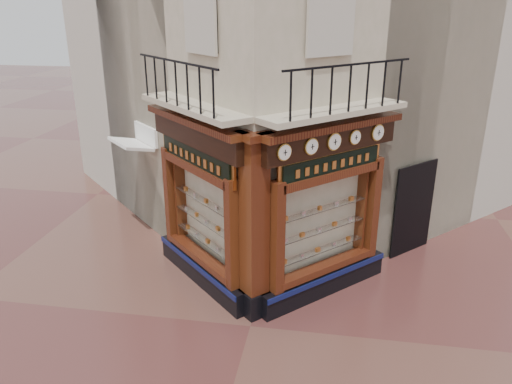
% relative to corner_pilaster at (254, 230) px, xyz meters
% --- Properties ---
extents(ground, '(80.00, 80.00, 0.00)m').
position_rel_corner_pilaster_xyz_m(ground, '(0.00, -0.50, -1.95)').
color(ground, '#532A26').
rests_on(ground, ground).
extents(main_building, '(11.31, 11.31, 12.00)m').
position_rel_corner_pilaster_xyz_m(main_building, '(0.00, 5.66, 4.05)').
color(main_building, beige).
rests_on(main_building, ground).
extents(neighbour_left, '(11.31, 11.31, 11.00)m').
position_rel_corner_pilaster_xyz_m(neighbour_left, '(-2.47, 8.13, 3.55)').
color(neighbour_left, beige).
rests_on(neighbour_left, ground).
extents(neighbour_right, '(11.31, 11.31, 11.00)m').
position_rel_corner_pilaster_xyz_m(neighbour_right, '(2.47, 8.13, 3.55)').
color(neighbour_right, beige).
rests_on(neighbour_right, ground).
extents(shopfront_left, '(2.86, 2.86, 3.98)m').
position_rel_corner_pilaster_xyz_m(shopfront_left, '(-1.41, 1.07, 0.03)').
color(shopfront_left, black).
rests_on(shopfront_left, ground).
extents(shopfront_right, '(2.86, 2.86, 3.98)m').
position_rel_corner_pilaster_xyz_m(shopfront_right, '(1.41, 1.07, 0.03)').
color(shopfront_right, black).
rests_on(shopfront_right, ground).
extents(corner_pilaster, '(0.85, 0.85, 3.98)m').
position_rel_corner_pilaster_xyz_m(corner_pilaster, '(0.00, 0.00, 0.00)').
color(corner_pilaster, black).
rests_on(corner_pilaster, ground).
extents(balcony, '(5.94, 2.97, 1.03)m').
position_rel_corner_pilaster_xyz_m(balcony, '(0.00, 0.99, 2.27)').
color(balcony, beige).
rests_on(balcony, ground).
extents(clock_a, '(0.27, 0.27, 0.33)m').
position_rel_corner_pilaster_xyz_m(clock_a, '(0.57, -0.03, 1.67)').
color(clock_a, '#B3953B').
rests_on(clock_a, ground).
extents(clock_b, '(0.28, 0.28, 0.34)m').
position_rel_corner_pilaster_xyz_m(clock_b, '(1.05, 0.45, 1.67)').
color(clock_b, '#B3953B').
rests_on(clock_b, ground).
extents(clock_c, '(0.30, 0.30, 0.37)m').
position_rel_corner_pilaster_xyz_m(clock_c, '(1.48, 0.88, 1.67)').
color(clock_c, '#B3953B').
rests_on(clock_c, ground).
extents(clock_d, '(0.26, 0.26, 0.32)m').
position_rel_corner_pilaster_xyz_m(clock_d, '(1.90, 1.30, 1.67)').
color(clock_d, '#B3953B').
rests_on(clock_d, ground).
extents(clock_e, '(0.30, 0.30, 0.37)m').
position_rel_corner_pilaster_xyz_m(clock_e, '(2.39, 1.79, 1.67)').
color(clock_e, '#B3953B').
rests_on(clock_e, ground).
extents(awning, '(1.49, 1.49, 0.25)m').
position_rel_corner_pilaster_xyz_m(awning, '(-3.88, 3.17, -1.95)').
color(awning, white).
rests_on(awning, ground).
extents(signboard_left, '(2.21, 2.21, 0.59)m').
position_rel_corner_pilaster_xyz_m(signboard_left, '(-1.46, 1.01, 1.15)').
color(signboard_left, '#D0863D').
rests_on(signboard_left, ground).
extents(signboard_right, '(2.05, 2.05, 0.55)m').
position_rel_corner_pilaster_xyz_m(signboard_right, '(1.46, 1.01, 1.15)').
color(signboard_right, '#D0863D').
rests_on(signboard_right, ground).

